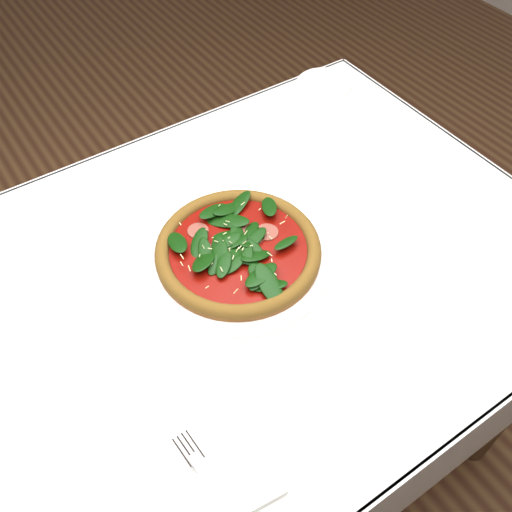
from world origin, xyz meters
TOP-DOWN VIEW (x-y plane):
  - ground at (0.00, 0.00)m, footprint 6.00×6.00m
  - dining_table at (0.00, 0.00)m, footprint 1.21×0.81m
  - plate at (0.06, 0.02)m, footprint 0.32×0.32m
  - pizza at (0.06, 0.02)m, footprint 0.28×0.28m
  - napkin at (-0.17, -0.29)m, footprint 0.16×0.09m
  - fork at (-0.17, -0.26)m, footprint 0.03×0.15m
  - saucer_far at (0.49, 0.34)m, footprint 0.12×0.12m

SIDE VIEW (x-z plane):
  - ground at x=0.00m, z-range 0.00..0.00m
  - dining_table at x=0.00m, z-range 0.27..1.02m
  - saucer_far at x=0.49m, z-range 0.75..0.76m
  - napkin at x=-0.17m, z-range 0.75..0.76m
  - plate at x=0.06m, z-range 0.75..0.76m
  - fork at x=-0.17m, z-range 0.76..0.77m
  - pizza at x=0.06m, z-range 0.76..0.79m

